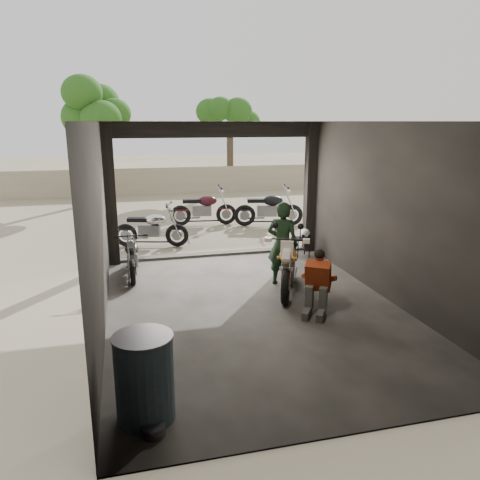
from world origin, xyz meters
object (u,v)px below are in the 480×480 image
helmet (305,233)px  oil_drum (145,379)px  mechanic (317,285)px  stool (302,241)px  sign_post (331,179)px  outside_bike_a (151,225)px  left_bike (132,253)px  main_bike (288,262)px  outside_bike_c (269,206)px  outside_bike_b (203,206)px  rider (282,244)px

helmet → oil_drum: 6.84m
mechanic → stool: mechanic is taller
sign_post → outside_bike_a: bearing=-163.3°
left_bike → main_bike: bearing=-29.5°
main_bike → oil_drum: (-2.88, -3.39, -0.11)m
main_bike → oil_drum: size_ratio=1.84×
stool → oil_drum: 6.85m
main_bike → outside_bike_c: size_ratio=0.97×
outside_bike_b → sign_post: (3.19, -2.38, 1.03)m
main_bike → oil_drum: main_bike is taller
rider → sign_post: sign_post is taller
outside_bike_a → outside_bike_c: 4.09m
outside_bike_c → oil_drum: (-4.29, -9.11, -0.14)m
main_bike → outside_bike_b: 6.34m
mechanic → sign_post: (2.56, 5.12, 1.11)m
main_bike → mechanic: 1.19m
rider → stool: rider is taller
outside_bike_b → oil_drum: 9.99m
sign_post → mechanic: bearing=-98.6°
main_bike → mechanic: main_bike is taller
rider → stool: size_ratio=3.51×
helmet → left_bike: bearing=-154.7°
outside_bike_a → outside_bike_b: outside_bike_b is taller
helmet → rider: bearing=-104.7°
stool → sign_post: bearing=49.6°
outside_bike_a → helmet: (3.51, -1.95, 0.03)m
outside_bike_b → oil_drum: outside_bike_b is taller
helmet → outside_bike_c: bearing=105.8°
outside_bike_b → oil_drum: bearing=171.8°
outside_bike_b → oil_drum: size_ratio=1.85×
mechanic → sign_post: size_ratio=0.44×
outside_bike_b → outside_bike_c: size_ratio=0.97×
left_bike → sign_post: size_ratio=0.61×
left_bike → mechanic: 4.12m
outside_bike_c → helmet: size_ratio=7.39×
sign_post → main_bike: bearing=-105.8°
main_bike → mechanic: (0.07, -1.18, -0.07)m
main_bike → left_bike: bearing=173.1°
outside_bike_a → outside_bike_c: size_ratio=0.90×
outside_bike_b → mechanic: bearing=-170.0°
sign_post → outside_bike_b: bearing=161.3°
helmet → oil_drum: (-4.05, -5.50, -0.11)m
mechanic → helmet: size_ratio=4.22×
stool → outside_bike_b: bearing=112.0°
main_bike → rider: bearing=112.6°
outside_bike_c → rider: (-1.40, -5.33, 0.21)m
oil_drum → sign_post: bearing=53.1°
oil_drum → sign_post: size_ratio=0.40×
outside_bike_c → helmet: (-0.23, -3.61, -0.04)m
rider → mechanic: rider is taller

